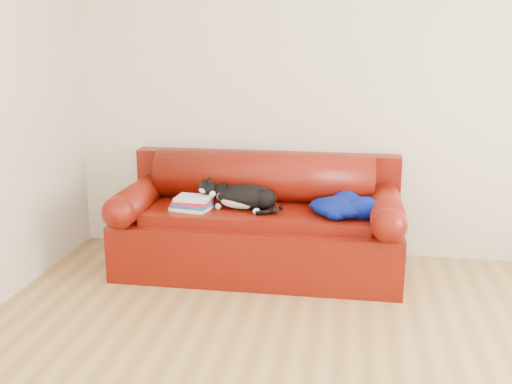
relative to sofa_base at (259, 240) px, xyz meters
The scene contains 6 objects.
room_shell 2.19m from the sofa_base, 62.53° to the right, with size 4.52×4.02×2.61m.
sofa_base is the anchor object (origin of this frame).
sofa_back 0.39m from the sofa_base, 90.00° to the left, with size 2.10×1.01×0.88m.
book_stack 0.59m from the sofa_base, 163.66° to the right, with size 0.31×0.26×0.10m.
cat 0.37m from the sofa_base, 146.58° to the right, with size 0.60×0.34×0.23m.
blanket 0.71m from the sofa_base, ahead, with size 0.52×0.42×0.16m.
Camera 1 is at (0.03, -2.76, 1.73)m, focal length 42.00 mm.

